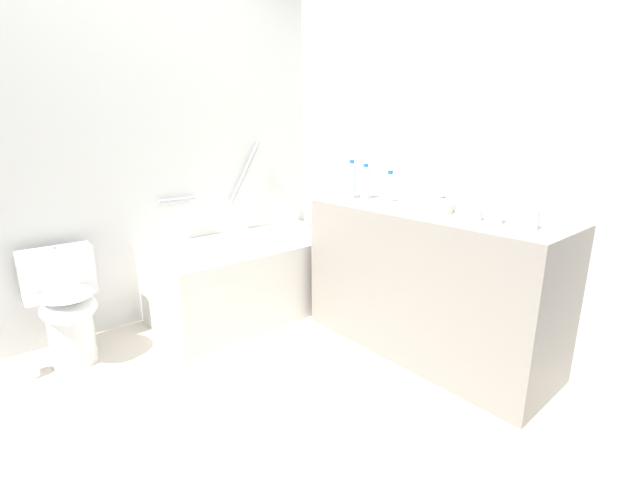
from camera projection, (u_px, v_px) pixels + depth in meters
The scene contains 16 objects.
ground_plane at pixel (236, 415), 2.03m from camera, with size 4.08×4.08×0.00m, color beige.
wall_back_tiled at pixel (117, 144), 2.75m from camera, with size 3.48×0.10×2.52m, color silver.
wall_right_mirror at pixel (441, 144), 2.71m from camera, with size 0.10×3.15×2.52m, color silver.
bathtub at pixel (253, 274), 3.15m from camera, with size 1.45×0.75×1.26m.
toilet at pixel (66, 305), 2.44m from camera, with size 0.39×0.49×0.68m.
vanity_counter at pixel (427, 282), 2.56m from camera, with size 0.59×1.52×0.89m, color gray.
sink_basin at pixel (425, 206), 2.42m from camera, with size 0.31×0.31×0.06m, color white.
sink_faucet at pixel (443, 202), 2.54m from camera, with size 0.11×0.15×0.08m.
water_bottle_0 at pixel (365, 182), 2.85m from camera, with size 0.06×0.06×0.24m.
water_bottle_1 at pixel (351, 180), 2.87m from camera, with size 0.06×0.06×0.26m.
water_bottle_2 at pixel (390, 188), 2.69m from camera, with size 0.06×0.06×0.21m.
drinking_glass_0 at pixel (497, 213), 2.10m from camera, with size 0.07×0.07×0.10m, color white.
drinking_glass_1 at pixel (531, 219), 1.98m from camera, with size 0.07×0.07×0.10m, color white.
drinking_glass_2 at pixel (474, 213), 2.18m from camera, with size 0.08×0.08×0.08m, color white.
soap_dish at pixel (401, 204), 2.62m from camera, with size 0.09×0.06×0.02m, color white.
toilet_paper_roll at pixel (28, 368), 2.33m from camera, with size 0.11×0.11×0.11m, color white.
Camera 1 is at (-0.83, -1.59, 1.35)m, focal length 23.36 mm.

